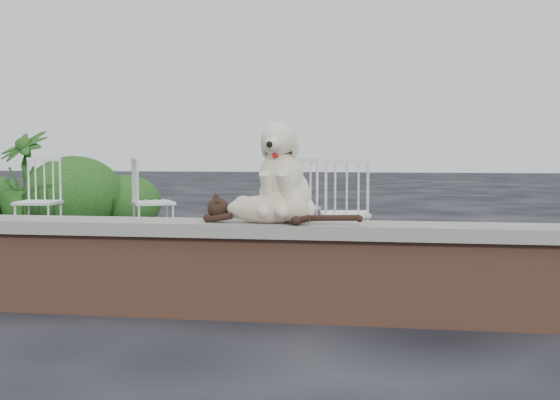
# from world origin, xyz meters

# --- Properties ---
(ground) EXTENTS (60.00, 60.00, 0.00)m
(ground) POSITION_xyz_m (0.00, 0.00, 0.00)
(ground) COLOR black
(ground) RESTS_ON ground
(brick_wall) EXTENTS (6.00, 0.30, 0.50)m
(brick_wall) POSITION_xyz_m (0.00, 0.00, 0.25)
(brick_wall) COLOR brown
(brick_wall) RESTS_ON ground
(capstone) EXTENTS (6.20, 0.40, 0.08)m
(capstone) POSITION_xyz_m (0.00, 0.00, 0.54)
(capstone) COLOR slate
(capstone) RESTS_ON brick_wall
(dog) EXTENTS (0.48, 0.58, 0.61)m
(dog) POSITION_xyz_m (1.27, 0.08, 0.88)
(dog) COLOR beige
(dog) RESTS_ON capstone
(cat) EXTENTS (1.14, 0.44, 0.19)m
(cat) POSITION_xyz_m (1.19, -0.07, 0.67)
(cat) COLOR tan
(cat) RESTS_ON capstone
(chair_e) EXTENTS (0.76, 0.76, 0.94)m
(chair_e) POSITION_xyz_m (-0.64, 3.08, 0.47)
(chair_e) COLOR white
(chair_e) RESTS_ON ground
(chair_d) EXTENTS (0.76, 0.76, 0.94)m
(chair_d) POSITION_xyz_m (0.94, 2.58, 0.47)
(chair_d) COLOR white
(chair_d) RESTS_ON ground
(chair_b) EXTENTS (0.62, 0.62, 0.94)m
(chair_b) POSITION_xyz_m (-1.88, 2.90, 0.47)
(chair_b) COLOR white
(chair_b) RESTS_ON ground
(chair_c) EXTENTS (0.64, 0.64, 0.94)m
(chair_c) POSITION_xyz_m (1.50, 2.04, 0.47)
(chair_c) COLOR white
(chair_c) RESTS_ON ground
(potted_plant_b) EXTENTS (0.97, 0.97, 1.28)m
(potted_plant_b) POSITION_xyz_m (-2.77, 4.20, 0.64)
(potted_plant_b) COLOR #134212
(potted_plant_b) RESTS_ON ground
(shrubbery) EXTENTS (2.82, 1.35, 1.00)m
(shrubbery) POSITION_xyz_m (-2.27, 4.39, 0.40)
(shrubbery) COLOR #134212
(shrubbery) RESTS_ON ground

